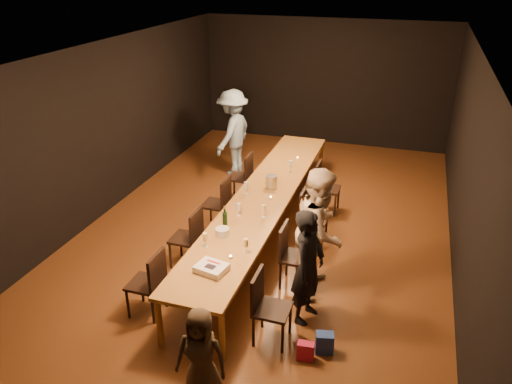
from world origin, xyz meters
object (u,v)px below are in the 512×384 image
(woman_tan, at_px, (320,231))
(chair_left_2, at_px, (216,203))
(ice_bucket, at_px, (272,182))
(child, at_px, (201,355))
(man_blue, at_px, (233,133))
(chair_left_1, at_px, (185,238))
(chair_left_0, at_px, (145,283))
(chair_right_1, at_px, (296,257))
(chair_left_3, at_px, (239,177))
(chair_right_0, at_px, (272,309))
(champagne_bottle, at_px, (225,216))
(birthday_cake, at_px, (211,268))
(chair_right_3, at_px, (328,188))
(plate_stack, at_px, (222,232))
(table, at_px, (264,198))
(chair_right_2, at_px, (314,218))
(woman_birthday, at_px, (308,267))

(woman_tan, bearing_deg, chair_left_2, 64.93)
(ice_bucket, bearing_deg, chair_left_2, -160.02)
(child, bearing_deg, man_blue, 100.88)
(man_blue, height_order, ice_bucket, man_blue)
(chair_left_1, xyz_separation_m, chair_left_2, (0.00, 1.20, 0.00))
(chair_left_0, relative_size, child, 0.84)
(chair_right_1, xyz_separation_m, child, (-0.46, -2.25, 0.09))
(chair_right_1, bearing_deg, chair_left_3, -144.69)
(chair_right_0, distance_m, champagne_bottle, 1.73)
(chair_right_0, bearing_deg, birthday_cake, -98.51)
(chair_right_1, bearing_deg, chair_left_2, -125.22)
(chair_right_1, distance_m, chair_left_1, 1.70)
(chair_right_0, distance_m, chair_left_1, 2.08)
(chair_right_3, height_order, plate_stack, chair_right_3)
(birthday_cake, height_order, plate_stack, plate_stack)
(man_blue, bearing_deg, chair_left_0, 14.15)
(table, height_order, child, child)
(chair_right_3, distance_m, champagne_bottle, 2.60)
(chair_right_2, height_order, chair_right_3, same)
(man_blue, bearing_deg, chair_right_3, 69.60)
(table, xyz_separation_m, chair_left_1, (-0.85, -1.20, -0.24))
(chair_right_3, relative_size, ice_bucket, 4.39)
(chair_right_3, distance_m, chair_left_1, 2.94)
(woman_tan, height_order, ice_bucket, woman_tan)
(chair_left_1, relative_size, ice_bucket, 4.39)
(plate_stack, relative_size, champagne_bottle, 0.65)
(chair_right_1, height_order, man_blue, man_blue)
(chair_right_2, bearing_deg, table, -90.00)
(birthday_cake, bearing_deg, ice_bucket, 100.96)
(chair_right_0, height_order, chair_right_1, same)
(chair_left_3, xyz_separation_m, plate_stack, (0.69, -2.62, 0.34))
(chair_right_3, relative_size, man_blue, 0.51)
(man_blue, distance_m, ice_bucket, 2.53)
(chair_left_2, relative_size, champagne_bottle, 3.10)
(woman_tan, bearing_deg, chair_left_1, 96.33)
(chair_right_3, xyz_separation_m, plate_stack, (-1.01, -2.62, 0.34))
(chair_right_2, relative_size, champagne_bottle, 3.10)
(chair_right_0, bearing_deg, chair_left_0, -90.00)
(chair_left_3, bearing_deg, chair_left_0, -180.00)
(chair_right_2, height_order, woman_tan, woman_tan)
(child, xyz_separation_m, birthday_cake, (-0.36, 1.17, 0.24))
(woman_birthday, height_order, champagne_bottle, woman_birthday)
(chair_right_0, relative_size, birthday_cake, 2.21)
(table, bearing_deg, woman_tan, -44.76)
(chair_left_3, bearing_deg, birthday_cake, -165.81)
(chair_right_3, distance_m, man_blue, 2.60)
(chair_right_1, xyz_separation_m, champagne_bottle, (-1.09, 0.07, 0.43))
(woman_birthday, xyz_separation_m, woman_tan, (0.00, 0.72, 0.13))
(chair_right_1, height_order, chair_left_3, same)
(chair_right_1, relative_size, birthday_cake, 2.21)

